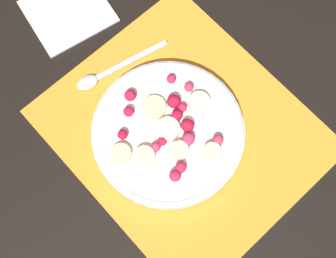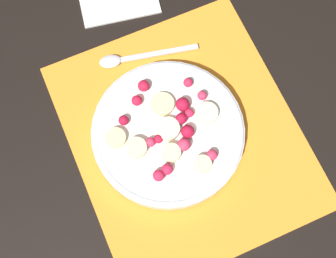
% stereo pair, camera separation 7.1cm
% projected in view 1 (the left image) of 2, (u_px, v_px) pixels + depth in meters
% --- Properties ---
extents(ground_plane, '(3.00, 3.00, 0.00)m').
position_uv_depth(ground_plane, '(183.00, 130.00, 0.75)').
color(ground_plane, black).
extents(placemat, '(0.41, 0.35, 0.01)m').
position_uv_depth(placemat, '(183.00, 130.00, 0.75)').
color(placemat, orange).
rests_on(placemat, ground_plane).
extents(fruit_bowl, '(0.24, 0.24, 0.05)m').
position_uv_depth(fruit_bowl, '(168.00, 132.00, 0.73)').
color(fruit_bowl, silver).
rests_on(fruit_bowl, placemat).
extents(spoon, '(0.05, 0.17, 0.01)m').
position_uv_depth(spoon, '(106.00, 73.00, 0.78)').
color(spoon, silver).
rests_on(spoon, placemat).
extents(napkin, '(0.15, 0.16, 0.01)m').
position_uv_depth(napkin, '(67.00, 11.00, 0.82)').
color(napkin, white).
rests_on(napkin, ground_plane).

